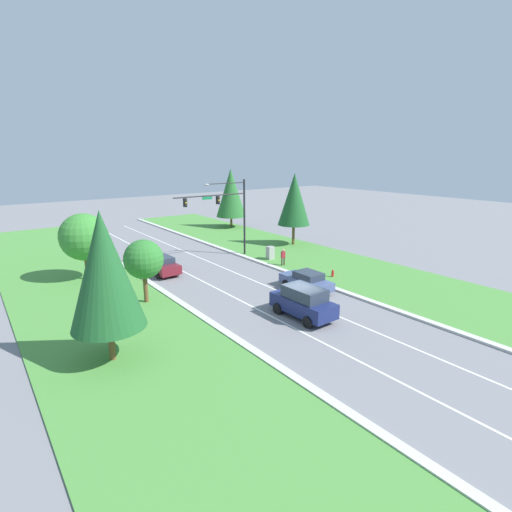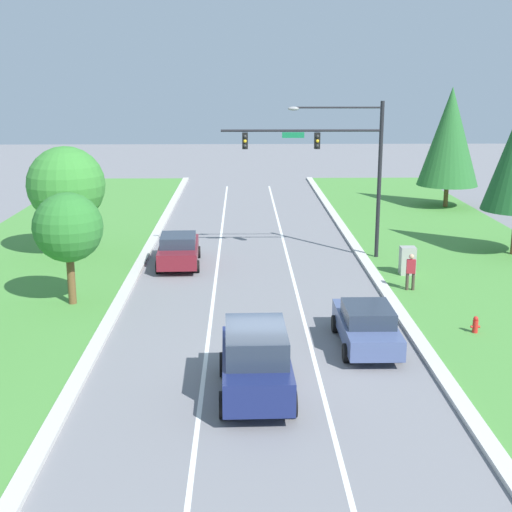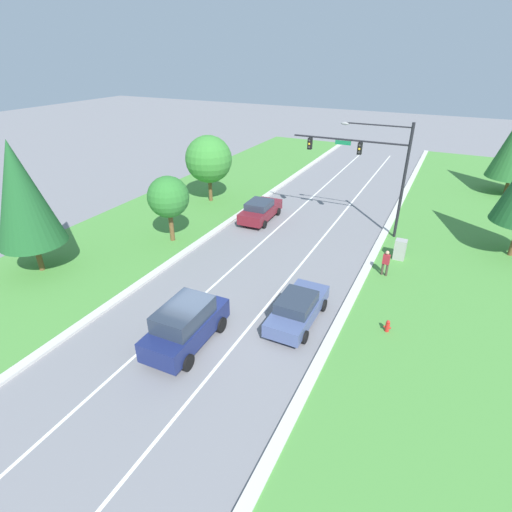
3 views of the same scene
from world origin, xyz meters
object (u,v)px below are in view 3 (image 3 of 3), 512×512
Objects in this scene: oak_near_left_tree at (168,197)px; oak_far_left_tree at (209,159)px; fire_hydrant at (387,327)px; traffic_signal_mast at (371,160)px; utility_cabinet at (400,250)px; pedestrian at (386,262)px; navy_suv at (186,325)px; conifer_mid_left_tree at (21,194)px; slate_blue_sedan at (298,308)px; burgundy_sedan at (260,210)px.

oak_far_left_tree reaches higher than oak_near_left_tree.
oak_near_left_tree is (-15.40, 3.76, 2.90)m from fire_hydrant.
traffic_signal_mast is 6.51m from utility_cabinet.
oak_near_left_tree is 0.81× the size of oak_far_left_tree.
traffic_signal_mast is 7.83m from pedestrian.
conifer_mid_left_tree is (-11.90, 1.68, 3.81)m from navy_suv.
oak_far_left_tree is (-1.98, 8.19, 0.50)m from oak_near_left_tree.
slate_blue_sedan is at bearing 71.92° from pedestrian.
fire_hydrant is at bearing -85.08° from utility_cabinet.
conifer_mid_left_tree is at bearing -138.07° from traffic_signal_mast.
navy_suv is 6.62× the size of fire_hydrant.
oak_far_left_tree is (-17.38, 11.95, 3.40)m from fire_hydrant.
burgundy_sedan is 1.03× the size of slate_blue_sedan.
oak_far_left_tree is 15.44m from conifer_mid_left_tree.
conifer_mid_left_tree reaches higher than pedestrian.
traffic_signal_mast is 17.28m from navy_suv.
conifer_mid_left_tree reaches higher than navy_suv.
traffic_signal_mast is at bearing 6.94° from burgundy_sedan.
navy_suv reaches higher than fire_hydrant.
fire_hydrant is at bearing 9.18° from conifer_mid_left_tree.
navy_suv is at bearing 63.08° from pedestrian.
slate_blue_sedan is 2.72× the size of pedestrian.
navy_suv is 0.99× the size of oak_near_left_tree.
oak_near_left_tree reaches higher than pedestrian.
conifer_mid_left_tree reaches higher than slate_blue_sedan.
fire_hydrant is 21.36m from oak_far_left_tree.
fire_hydrant is at bearing -43.16° from burgundy_sedan.
conifer_mid_left_tree is at bearing -99.68° from oak_far_left_tree.
burgundy_sedan is 6.76× the size of fire_hydrant.
navy_suv is 9.48m from fire_hydrant.
oak_near_left_tree is (-14.72, -4.16, 2.54)m from utility_cabinet.
traffic_signal_mast is 9.08m from burgundy_sedan.
conifer_mid_left_tree reaches higher than oak_near_left_tree.
traffic_signal_mast is 13.99m from oak_near_left_tree.
conifer_mid_left_tree is (-15.80, -2.15, 4.12)m from slate_blue_sedan.
utility_cabinet is at bearing -13.24° from burgundy_sedan.
traffic_signal_mast is at bearing -58.67° from pedestrian.
traffic_signal_mast reaches higher than oak_near_left_tree.
conifer_mid_left_tree is (-18.84, -8.60, 3.97)m from pedestrian.
pedestrian is at bearing 64.70° from slate_blue_sedan.
burgundy_sedan is 0.83× the size of oak_far_left_tree.
traffic_signal_mast reaches higher than utility_cabinet.
fire_hydrant is 20.74m from conifer_mid_left_tree.
oak_far_left_tree is at bearing 177.24° from traffic_signal_mast.
utility_cabinet is (10.90, -2.12, -0.11)m from burgundy_sedan.
traffic_signal_mast is 13.69m from oak_far_left_tree.
utility_cabinet is (7.39, 12.83, -0.39)m from navy_suv.
traffic_signal_mast is 11.50× the size of fire_hydrant.
navy_suv is at bearing -104.76° from traffic_signal_mast.
burgundy_sedan is at bearing 169.00° from utility_cabinet.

